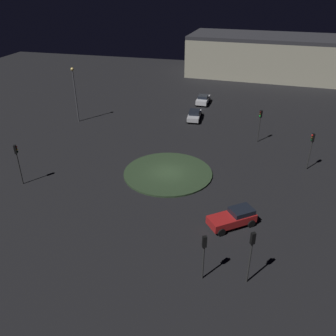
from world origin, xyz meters
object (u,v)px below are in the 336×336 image
Objects in this scene: traffic_light_northeast at (260,120)px; traffic_light_east at (311,144)px; traffic_light_southeast_near at (204,249)px; traffic_light_southeast at (251,248)px; car_red at (233,218)px; store_building at (266,56)px; car_silver at (194,115)px; streetlamp_northwest at (75,89)px; car_white at (203,99)px; traffic_light_west at (17,157)px.

traffic_light_east is at bearing 81.56° from traffic_light_northeast.
traffic_light_southeast_near is at bearing 47.31° from traffic_light_east.
traffic_light_southeast_near is at bearing 64.12° from traffic_light_southeast.
car_red is 6.89m from traffic_light_southeast.
store_building is at bearing -129.50° from car_red.
traffic_light_southeast_near is (-3.18, -25.36, -0.31)m from traffic_light_northeast.
traffic_light_northeast is at bearing -126.18° from car_silver.
traffic_light_southeast is 36.92m from streetlamp_northwest.
traffic_light_southeast is 24.92m from traffic_light_northeast.
traffic_light_southeast is 1.15× the size of traffic_light_southeast_near.
traffic_light_west is (-14.07, -30.74, 2.40)m from car_white.
traffic_light_west is 31.01m from traffic_light_east.
car_white is 0.95× the size of traffic_light_southeast.
traffic_light_west reaches higher than traffic_light_northeast.
car_red is at bearing -20.29° from traffic_light_southeast.
traffic_light_southeast is (23.48, -7.98, -0.03)m from traffic_light_west.
store_building is (9.84, 22.60, 3.42)m from car_white.
traffic_light_southeast_near is at bearing 32.77° from traffic_light_northeast.
car_red reaches higher than car_silver.
car_silver is 1.10× the size of car_white.
store_building is (1.95, 55.02, 3.38)m from car_red.
store_building reaches higher than streetlamp_northwest.
car_red is 0.97× the size of traffic_light_west.
car_silver is 11.56m from traffic_light_northeast.
traffic_light_east is at bearing -2.14° from traffic_light_west.
store_building reaches higher than traffic_light_west.
store_building reaches higher than car_white.
car_white is 0.52× the size of streetlamp_northwest.
traffic_light_west is at bearing 156.29° from car_white.
streetlamp_northwest reaches higher than traffic_light_northeast.
traffic_light_southeast is 0.55× the size of streetlamp_northwest.
traffic_light_northeast is 0.54× the size of streetlamp_northwest.
traffic_light_west is 1.03× the size of traffic_light_east.
car_white is 33.89m from traffic_light_west.
car_silver is 19.70m from traffic_light_east.
car_white is at bearing 69.43° from store_building.
streetlamp_northwest is (-23.04, 26.43, 2.15)m from traffic_light_southeast_near.
traffic_light_west is (-21.96, 1.68, 2.35)m from car_red.
traffic_light_west reaches higher than traffic_light_southeast.
traffic_light_northeast is (0.05, 24.92, -0.07)m from traffic_light_southeast.
streetlamp_northwest is at bearing 17.76° from traffic_light_southeast_near.
traffic_light_east is (15.14, -12.38, 2.35)m from car_silver.
traffic_light_southeast is 61.33m from store_building.
traffic_light_northeast is at bearing 13.54° from traffic_light_west.
traffic_light_east is 0.54× the size of streetlamp_northwest.
car_white is 0.13× the size of store_building.
traffic_light_east reaches higher than traffic_light_southeast_near.
traffic_light_northeast is 8.43m from traffic_light_east.
traffic_light_southeast_near is 20.99m from traffic_light_east.
car_red is at bearing 41.81° from traffic_light_east.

